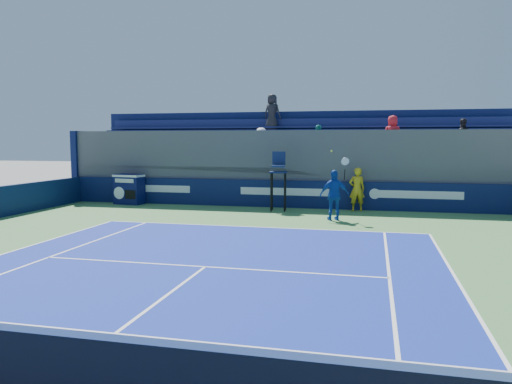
% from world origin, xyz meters
% --- Properties ---
extents(ball_person, '(0.74, 0.57, 1.81)m').
position_xyz_m(ball_person, '(3.08, 16.70, 0.92)').
color(ball_person, gold).
rests_on(ball_person, apron).
extents(tennis_net, '(11.65, 0.08, 1.10)m').
position_xyz_m(tennis_net, '(0.00, 0.00, 0.56)').
color(tennis_net, black).
rests_on(tennis_net, ground).
extents(back_hoarding, '(20.40, 0.21, 1.20)m').
position_xyz_m(back_hoarding, '(0.00, 17.10, 0.60)').
color(back_hoarding, '#0B1541').
rests_on(back_hoarding, ground).
extents(match_clock, '(1.41, 0.89, 1.40)m').
position_xyz_m(match_clock, '(-7.24, 16.63, 0.74)').
color(match_clock, '#0E1248').
rests_on(match_clock, ground).
extents(umpire_chair, '(0.78, 0.78, 2.48)m').
position_xyz_m(umpire_chair, '(-0.12, 16.06, 1.53)').
color(umpire_chair, black).
rests_on(umpire_chair, ground).
extents(tennis_player, '(1.17, 0.76, 2.57)m').
position_xyz_m(tennis_player, '(2.36, 14.02, 0.94)').
color(tennis_player, '#1340A0').
rests_on(tennis_player, apron).
extents(stadium_seating, '(21.00, 4.05, 5.24)m').
position_xyz_m(stadium_seating, '(0.02, 19.15, 1.85)').
color(stadium_seating, '#49494E').
rests_on(stadium_seating, ground).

